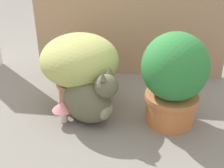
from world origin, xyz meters
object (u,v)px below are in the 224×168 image
cat (90,100)px  mushroom_ornament_pink (63,107)px  grass_planter (80,66)px  leafy_planter (174,77)px  mushroom_ornament_red (101,95)px

cat → mushroom_ornament_pink: (-0.13, -0.02, -0.04)m
grass_planter → leafy_planter: 0.48m
cat → mushroom_ornament_pink: 0.14m
grass_planter → mushroom_ornament_red: bearing=-33.6°
grass_planter → mushroom_ornament_red: size_ratio=2.75×
leafy_planter → grass_planter: bearing=168.0°
grass_planter → mushroom_ornament_red: grass_planter is taller
mushroom_ornament_red → mushroom_ornament_pink: bearing=-152.0°
mushroom_ornament_pink → mushroom_ornament_red: 0.20m
grass_planter → leafy_planter: (0.47, -0.10, 0.02)m
grass_planter → mushroom_ornament_red: 0.19m
leafy_planter → cat: (-0.39, -0.06, -0.12)m
leafy_planter → mushroom_ornament_pink: (-0.52, -0.07, -0.16)m
leafy_planter → mushroom_ornament_red: leafy_planter is taller
leafy_planter → cat: bearing=-171.9°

